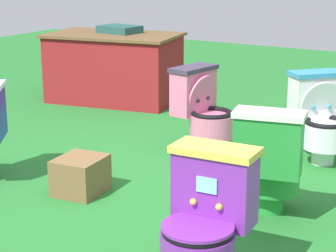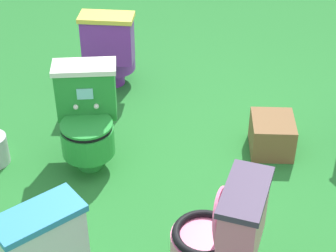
# 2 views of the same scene
# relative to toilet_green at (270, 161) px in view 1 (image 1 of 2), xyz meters

# --- Properties ---
(ground) EXTENTS (14.00, 14.00, 0.00)m
(ground) POSITION_rel_toilet_green_xyz_m (-0.94, 0.03, -0.37)
(ground) COLOR #26752D
(toilet_green) EXTENTS (0.50, 0.57, 0.73)m
(toilet_green) POSITION_rel_toilet_green_xyz_m (0.00, 0.00, 0.00)
(toilet_green) COLOR green
(toilet_green) RESTS_ON ground
(toilet_purple) EXTENTS (0.45, 0.51, 0.73)m
(toilet_purple) POSITION_rel_toilet_green_xyz_m (0.07, -1.02, 0.00)
(toilet_purple) COLOR purple
(toilet_purple) RESTS_ON ground
(toilet_white) EXTENTS (0.63, 0.63, 0.73)m
(toilet_white) POSITION_rel_toilet_green_xyz_m (-0.07, 1.24, 0.00)
(toilet_white) COLOR white
(toilet_white) RESTS_ON ground
(toilet_pink) EXTENTS (0.55, 0.48, 0.73)m
(toilet_pink) POSITION_rel_toilet_green_xyz_m (-1.01, 0.98, 0.00)
(toilet_pink) COLOR pink
(toilet_pink) RESTS_ON ground
(vendor_table) EXTENTS (1.59, 1.11, 0.85)m
(vendor_table) POSITION_rel_toilet_green_xyz_m (-2.76, 2.12, 0.02)
(vendor_table) COLOR maroon
(vendor_table) RESTS_ON ground
(small_crate) EXTENTS (0.34, 0.38, 0.26)m
(small_crate) POSITION_rel_toilet_green_xyz_m (-1.29, -0.32, -0.24)
(small_crate) COLOR brown
(small_crate) RESTS_ON ground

